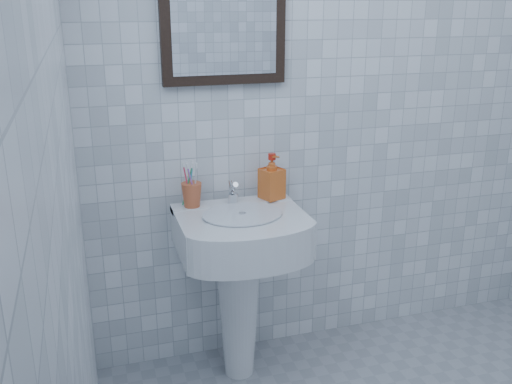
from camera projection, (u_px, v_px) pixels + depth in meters
name	position (u px, v px, depth m)	size (l,w,h in m)	color
wall_back	(336.00, 77.00, 2.45)	(2.20, 0.02, 2.50)	white
wall_left	(65.00, 175.00, 1.05)	(0.02, 2.40, 2.50)	white
washbasin	(240.00, 267.00, 2.34)	(0.50, 0.37, 0.77)	white
faucet	(233.00, 194.00, 2.34)	(0.04, 0.09, 0.10)	silver
toothbrush_cup	(192.00, 195.00, 2.30)	(0.08, 0.08, 0.10)	#C45831
soap_dispenser	(272.00, 176.00, 2.38)	(0.09, 0.09, 0.19)	#C74A13
wall_mirror	(223.00, 3.00, 2.20)	(0.50, 0.04, 0.62)	black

